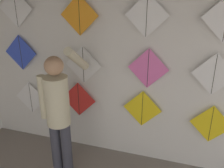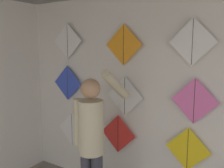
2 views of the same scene
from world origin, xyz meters
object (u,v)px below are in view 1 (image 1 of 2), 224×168
object	(u,v)px
kite_10	(147,15)
kite_4	(21,53)
kite_0	(31,98)
kite_5	(83,65)
kite_6	(148,69)
kite_2	(142,109)
kite_1	(79,99)
shopkeeper	(58,109)
kite_9	(79,15)
kite_8	(16,8)
kite_3	(211,124)
kite_7	(214,74)

from	to	relation	value
kite_10	kite_4	bearing A→B (deg)	180.00
kite_0	kite_5	xyz separation A→B (m)	(0.97, 0.00, 0.66)
kite_0	kite_6	xyz separation A→B (m)	(1.91, 0.00, 0.70)
kite_0	kite_2	bearing A→B (deg)	0.00
kite_0	kite_2	size ratio (longest dim) A/B	1.00
kite_6	kite_1	bearing A→B (deg)	180.00
kite_4	kite_0	bearing A→B (deg)	0.00
shopkeeper	kite_0	distance (m)	1.18
kite_0	kite_9	distance (m)	1.66
kite_8	kite_2	bearing A→B (deg)	0.00
shopkeeper	kite_2	world-z (taller)	shopkeeper
kite_2	kite_8	xyz separation A→B (m)	(-1.91, 0.00, 1.32)
shopkeeper	kite_5	world-z (taller)	shopkeeper
shopkeeper	kite_9	bearing A→B (deg)	81.08
kite_3	kite_5	size ratio (longest dim) A/B	1.00
shopkeeper	kite_10	bearing A→B (deg)	29.96
kite_1	kite_2	bearing A→B (deg)	0.00
kite_3	kite_6	xyz separation A→B (m)	(-0.89, 0.00, 0.69)
kite_2	kite_10	distance (m)	1.30
kite_1	kite_2	world-z (taller)	kite_1
kite_7	kite_8	bearing A→B (deg)	180.00
shopkeeper	kite_3	xyz separation A→B (m)	(1.88, 0.69, -0.27)
kite_0	kite_9	size ratio (longest dim) A/B	1.00
kite_3	kite_4	world-z (taller)	kite_4
kite_9	kite_4	bearing A→B (deg)	180.00
kite_4	kite_1	bearing A→B (deg)	0.00
kite_2	kite_10	xyz separation A→B (m)	(-0.00, 0.00, 1.30)
kite_7	kite_10	bearing A→B (deg)	180.00
shopkeeper	kite_2	distance (m)	1.18
kite_3	shopkeeper	bearing A→B (deg)	-159.95
kite_0	kite_5	size ratio (longest dim) A/B	1.00
kite_4	kite_5	bearing A→B (deg)	0.00
kite_1	kite_4	distance (m)	1.15
kite_6	kite_10	size ratio (longest dim) A/B	1.00
kite_4	kite_10	size ratio (longest dim) A/B	1.00
kite_2	kite_3	world-z (taller)	kite_2
kite_5	kite_10	bearing A→B (deg)	0.00
kite_5	kite_7	bearing A→B (deg)	0.00
kite_0	kite_9	bearing A→B (deg)	0.00
kite_2	kite_3	xyz separation A→B (m)	(0.94, 0.00, -0.08)
kite_4	kite_10	bearing A→B (deg)	0.00
shopkeeper	kite_3	size ratio (longest dim) A/B	3.36
kite_0	kite_3	distance (m)	2.80
kite_5	kite_3	bearing A→B (deg)	0.00
shopkeeper	kite_5	size ratio (longest dim) A/B	3.36
kite_2	kite_5	world-z (taller)	kite_5
shopkeeper	kite_1	xyz separation A→B (m)	(-0.05, 0.69, -0.19)
kite_5	kite_10	size ratio (longest dim) A/B	1.00
kite_1	kite_7	distance (m)	1.97
kite_1	kite_5	distance (m)	0.58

